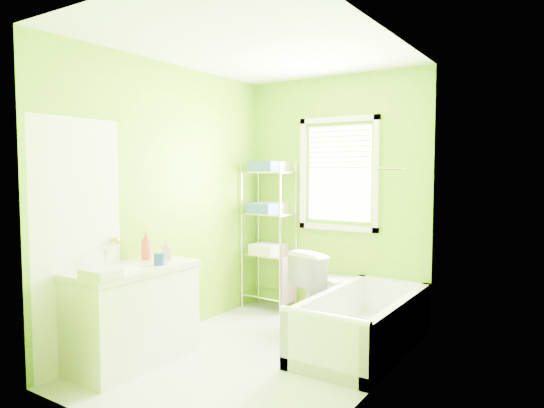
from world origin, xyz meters
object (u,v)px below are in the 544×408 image
Objects in this scene: vanity at (132,312)px; wire_shelf_unit at (270,219)px; bathtub at (362,331)px; toilet at (329,286)px.

vanity is 2.05m from wire_shelf_unit.
bathtub is 1.77m from wire_shelf_unit.
toilet is at bearing 139.19° from bathtub.
wire_shelf_unit is at bearing 155.34° from bathtub.
vanity is (-0.88, -1.82, 0.04)m from toilet.
bathtub is at bearing 156.62° from toilet.
vanity is at bearing 81.63° from toilet.
bathtub is 1.50× the size of vanity.
wire_shelf_unit reaches higher than toilet.
bathtub is 2.05× the size of toilet.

